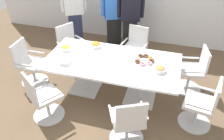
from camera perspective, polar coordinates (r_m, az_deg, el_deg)
The scene contains 17 objects.
ground_plane at distance 4.66m, azimuth 0.00°, elevation -5.59°, with size 10.00×10.00×0.01m, color brown.
conference_table at distance 4.27m, azimuth 0.00°, elevation 0.82°, with size 2.40×1.20×0.75m.
office_chair_0 at distance 3.55m, azimuth 3.93°, elevation -12.74°, with size 0.72×0.72×0.91m.
office_chair_1 at distance 4.05m, azimuth 21.01°, elevation -8.19°, with size 0.62×0.62×0.91m.
office_chair_2 at distance 4.77m, azimuth 19.08°, elevation -0.52°, with size 0.63×0.63×0.91m.
office_chair_3 at distance 5.25m, azimuth 5.60°, elevation 4.94°, with size 0.63×0.63×0.91m.
office_chair_4 at distance 5.39m, azimuth -10.03°, elevation 5.37°, with size 0.74×0.74×0.91m.
office_chair_5 at distance 4.99m, azimuth -19.43°, elevation 1.09°, with size 0.55×0.55×0.91m.
office_chair_6 at distance 4.08m, azimuth -16.46°, elevation -6.79°, with size 0.75×0.75×0.91m.
person_standing_0 at distance 5.88m, azimuth -9.17°, elevation 14.21°, with size 0.57×0.40×1.86m.
person_standing_1 at distance 5.65m, azimuth 0.52°, elevation 13.37°, with size 0.58×0.39×1.79m.
person_standing_2 at distance 5.56m, azimuth 4.47°, elevation 12.82°, with size 0.61×0.32×1.78m.
snack_bowl_chips_orange at distance 4.61m, azimuth -3.99°, elevation 6.11°, with size 0.19×0.19×0.11m.
snack_bowl_chips_yellow at distance 4.59m, azimuth -11.17°, elevation 5.26°, with size 0.18×0.18×0.10m.
snack_bowl_cookies at distance 3.98m, azimuth 11.51°, elevation 0.21°, with size 0.20×0.20×0.10m.
donut_platter at distance 4.23m, azimuth 7.83°, elevation 2.43°, with size 0.38×0.38×0.04m.
napkin_pile at distance 4.19m, azimuth -11.26°, elevation 1.88°, with size 0.17×0.17×0.07m, color white.
Camera 1 is at (0.98, -3.39, 3.03)m, focal length 37.68 mm.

